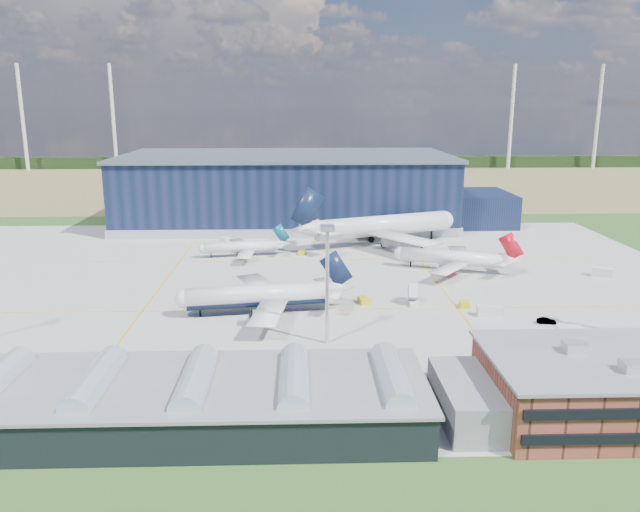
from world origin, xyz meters
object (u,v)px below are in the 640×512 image
at_px(gse_van_b, 602,272).
at_px(car_a, 378,380).
at_px(gse_cart_a, 514,257).
at_px(airliner_navy, 257,285).
at_px(gse_tug_b, 464,304).
at_px(gse_cart_b, 225,239).
at_px(airliner_widebody, 383,215).
at_px(car_b, 546,321).
at_px(hangar, 294,192).
at_px(airliner_red, 451,250).
at_px(airstair, 412,296).
at_px(gse_tug_c, 302,253).
at_px(gse_van_a, 489,311).
at_px(airliner_regional, 240,242).
at_px(gse_tug_a, 364,301).
at_px(light_mast_center, 327,265).
at_px(gse_van_c, 569,332).

distance_m(gse_van_b, car_a, 91.86).
bearing_deg(gse_van_b, gse_cart_a, 70.45).
xyz_separation_m(airliner_navy, gse_cart_a, (72.13, 45.73, -5.83)).
xyz_separation_m(gse_tug_b, gse_cart_b, (-61.99, 71.31, -0.01)).
height_order(airliner_widebody, car_a, airliner_widebody).
xyz_separation_m(gse_tug_b, gse_van_b, (42.96, 23.98, 0.53)).
bearing_deg(car_b, hangar, 37.38).
relative_size(hangar, airliner_red, 4.11).
bearing_deg(airstair, gse_tug_c, 123.47).
bearing_deg(car_b, gse_van_a, 76.14).
xyz_separation_m(airliner_regional, gse_tug_a, (32.31, -46.03, -3.88)).
bearing_deg(airliner_navy, airliner_red, -154.68).
xyz_separation_m(gse_van_a, gse_cart_b, (-65.81, 77.50, -0.49)).
bearing_deg(light_mast_center, car_a, -67.01).
height_order(gse_tug_c, gse_van_c, gse_van_c).
bearing_deg(gse_van_a, airstair, 64.32).
distance_m(airliner_widebody, car_a, 104.35).
distance_m(hangar, gse_van_c, 135.49).
xyz_separation_m(airliner_regional, gse_tug_c, (18.28, 1.83, -3.93)).
bearing_deg(car_b, airliner_widebody, 30.50).
relative_size(airliner_widebody, car_b, 15.34).
relative_size(gse_tug_a, car_a, 0.91).
bearing_deg(gse_tug_b, gse_tug_c, 134.53).
bearing_deg(gse_van_c, hangar, 24.00).
bearing_deg(airstair, car_a, -101.58).
xyz_separation_m(airliner_widebody, car_b, (24.47, -75.71, -9.05)).
relative_size(airliner_red, airstair, 7.01).
distance_m(gse_van_a, gse_cart_b, 101.67).
height_order(airliner_red, gse_cart_a, airliner_red).
height_order(hangar, airliner_navy, hangar).
bearing_deg(gse_tug_c, gse_van_c, -45.65).
relative_size(airliner_regional, gse_tug_c, 9.37).
distance_m(gse_tug_a, gse_cart_b, 78.71).
xyz_separation_m(airliner_regional, gse_van_a, (58.52, -55.50, -3.46)).
relative_size(gse_tug_a, gse_tug_b, 1.13).
relative_size(airliner_widebody, airliner_regional, 2.11).
bearing_deg(gse_cart_b, hangar, 5.25).
height_order(light_mast_center, gse_cart_b, light_mast_center).
relative_size(airliner_regional, gse_tug_a, 8.33).
height_order(airliner_navy, airstair, airliner_navy).
bearing_deg(car_a, gse_cart_a, -11.29).
relative_size(gse_cart_a, gse_tug_c, 0.99).
relative_size(hangar, gse_tug_b, 48.62).
distance_m(airliner_navy, car_b, 61.39).
distance_m(gse_tug_a, gse_van_b, 68.54).
distance_m(light_mast_center, airliner_navy, 24.70).
xyz_separation_m(airliner_red, gse_cart_a, (21.71, 11.91, -5.11)).
bearing_deg(gse_van_b, airliner_widebody, 81.49).
distance_m(gse_van_a, gse_cart_a, 53.97).
height_order(hangar, gse_tug_c, hangar).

